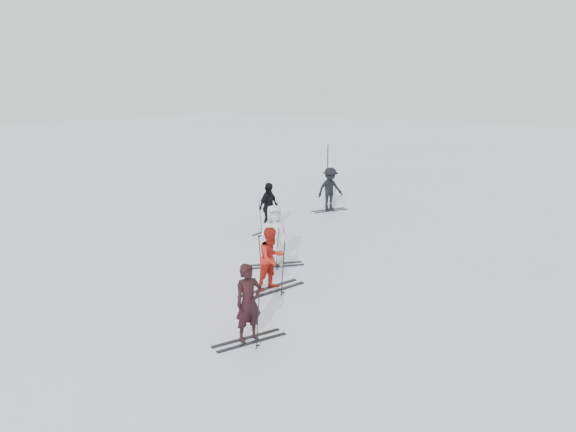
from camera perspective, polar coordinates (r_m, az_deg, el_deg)
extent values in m
plane|color=silver|center=(16.35, -2.15, -4.05)|extent=(120.00, 120.00, 0.00)
imported|color=black|center=(10.87, -4.03, -8.90)|extent=(0.53, 0.65, 1.53)
imported|color=#AF1E13|center=(13.46, -1.68, -4.46)|extent=(0.71, 0.84, 1.53)
imported|color=silver|center=(15.23, -1.41, -2.08)|extent=(0.92, 0.97, 1.67)
imported|color=black|center=(18.80, -2.00, 0.84)|extent=(0.47, 0.99, 1.65)
imported|color=black|center=(22.03, 4.30, 2.69)|extent=(1.02, 1.25, 1.68)
cylinder|color=black|center=(26.31, 4.05, 4.91)|extent=(0.06, 0.06, 2.13)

